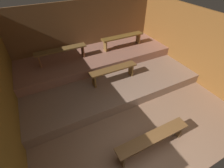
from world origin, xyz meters
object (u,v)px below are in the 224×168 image
at_px(bench_lower_center, 113,71).
at_px(bench_middle_left, 61,51).
at_px(bench_floor_center, 153,139).
at_px(bench_middle_right, 122,38).

height_order(bench_lower_center, bench_middle_left, bench_middle_left).
height_order(bench_floor_center, bench_middle_left, bench_middle_left).
bearing_deg(bench_lower_center, bench_middle_left, 131.44).
bearing_deg(bench_lower_center, bench_middle_right, 51.31).
bearing_deg(bench_floor_center, bench_middle_left, 105.08).
relative_size(bench_floor_center, bench_middle_left, 1.05).
distance_m(bench_floor_center, bench_lower_center, 2.45).
distance_m(bench_middle_left, bench_middle_right, 2.44).
bearing_deg(bench_floor_center, bench_middle_right, 70.12).
xyz_separation_m(bench_floor_center, bench_lower_center, (0.24, 2.42, 0.31)).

